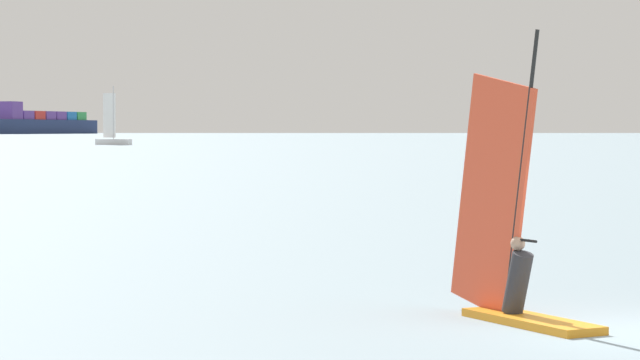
# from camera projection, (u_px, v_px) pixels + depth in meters

# --- Properties ---
(windsurfer) EXTENTS (1.95, 3.19, 4.33)m
(windsurfer) POSITION_uv_depth(u_px,v_px,m) (511.00, 253.00, 20.15)
(windsurfer) COLOR orange
(windsurfer) RESTS_ON ground_plane
(cargo_ship) EXTENTS (70.20, 153.57, 32.30)m
(cargo_ship) POSITION_uv_depth(u_px,v_px,m) (17.00, 122.00, 812.85)
(cargo_ship) COLOR navy
(cargo_ship) RESTS_ON ground_plane
(small_sailboat) EXTENTS (6.62, 3.57, 10.70)m
(small_sailboat) POSITION_uv_depth(u_px,v_px,m) (113.00, 139.00, 246.53)
(small_sailboat) COLOR white
(small_sailboat) RESTS_ON ground_plane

